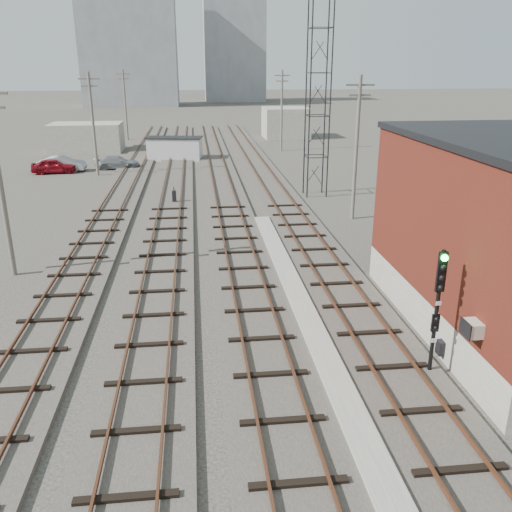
{
  "coord_description": "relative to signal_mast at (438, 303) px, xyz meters",
  "views": [
    {
      "loc": [
        -3.65,
        -5.48,
        9.58
      ],
      "look_at": [
        -1.32,
        15.2,
        2.2
      ],
      "focal_mm": 38.0,
      "sensor_mm": 36.0,
      "label": 1
    }
  ],
  "objects": [
    {
      "name": "ground",
      "position": [
        -3.7,
        50.84,
        -2.57
      ],
      "size": [
        320.0,
        320.0,
        0.0
      ],
      "primitive_type": "plane",
      "color": "#282621",
      "rests_on": "ground"
    },
    {
      "name": "track_right",
      "position": [
        -1.2,
        29.84,
        -2.46
      ],
      "size": [
        3.2,
        90.0,
        0.39
      ],
      "color": "#332D28",
      "rests_on": "ground"
    },
    {
      "name": "track_mid_right",
      "position": [
        -5.2,
        29.84,
        -2.46
      ],
      "size": [
        3.2,
        90.0,
        0.39
      ],
      "color": "#332D28",
      "rests_on": "ground"
    },
    {
      "name": "track_mid_left",
      "position": [
        -9.2,
        29.84,
        -2.46
      ],
      "size": [
        3.2,
        90.0,
        0.39
      ],
      "color": "#332D28",
      "rests_on": "ground"
    },
    {
      "name": "track_left",
      "position": [
        -13.2,
        29.84,
        -2.46
      ],
      "size": [
        3.2,
        90.0,
        0.39
      ],
      "color": "#332D28",
      "rests_on": "ground"
    },
    {
      "name": "platform_curb",
      "position": [
        -3.2,
        4.84,
        -2.44
      ],
      "size": [
        0.9,
        28.0,
        0.26
      ],
      "primitive_type": "cube",
      "color": "gray",
      "rests_on": "ground"
    },
    {
      "name": "brick_building",
      "position": [
        3.8,
        2.84,
        1.06
      ],
      "size": [
        6.54,
        12.2,
        7.22
      ],
      "color": "gray",
      "rests_on": "ground"
    },
    {
      "name": "lattice_tower",
      "position": [
        1.8,
        25.84,
        4.93
      ],
      "size": [
        1.6,
        1.6,
        15.0
      ],
      "color": "black",
      "rests_on": "ground"
    },
    {
      "name": "utility_pole_left_b",
      "position": [
        -16.2,
        35.84,
        2.23
      ],
      "size": [
        1.8,
        0.24,
        9.0
      ],
      "color": "#595147",
      "rests_on": "ground"
    },
    {
      "name": "utility_pole_left_c",
      "position": [
        -16.2,
        60.84,
        2.23
      ],
      "size": [
        1.8,
        0.24,
        9.0
      ],
      "color": "#595147",
      "rests_on": "ground"
    },
    {
      "name": "utility_pole_right_a",
      "position": [
        2.8,
        18.84,
        2.23
      ],
      "size": [
        1.8,
        0.24,
        9.0
      ],
      "color": "#595147",
      "rests_on": "ground"
    },
    {
      "name": "utility_pole_right_b",
      "position": [
        2.8,
        48.84,
        2.23
      ],
      "size": [
        1.8,
        0.24,
        9.0
      ],
      "color": "#595147",
      "rests_on": "ground"
    },
    {
      "name": "apartment_left",
      "position": [
        -21.7,
        125.84,
        12.43
      ],
      "size": [
        22.0,
        14.0,
        30.0
      ],
      "primitive_type": "cube",
      "color": "gray",
      "rests_on": "ground"
    },
    {
      "name": "apartment_right",
      "position": [
        4.3,
        140.84,
        10.43
      ],
      "size": [
        16.0,
        12.0,
        26.0
      ],
      "primitive_type": "cube",
      "color": "gray",
      "rests_on": "ground"
    },
    {
      "name": "shed_left",
      "position": [
        -19.7,
        50.84,
        -0.97
      ],
      "size": [
        8.0,
        5.0,
        3.2
      ],
      "primitive_type": "cube",
      "color": "gray",
      "rests_on": "ground"
    },
    {
      "name": "shed_right",
      "position": [
        5.3,
        60.84,
        -0.57
      ],
      "size": [
        6.0,
        6.0,
        4.0
      ],
      "primitive_type": "cube",
      "color": "gray",
      "rests_on": "ground"
    },
    {
      "name": "signal_mast",
      "position": [
        0.0,
        0.0,
        0.0
      ],
      "size": [
        0.4,
        0.42,
        4.31
      ],
      "color": "gray",
      "rests_on": "ground"
    },
    {
      "name": "switch_stand",
      "position": [
        -8.93,
        24.06,
        -2.01
      ],
      "size": [
        0.3,
        0.3,
        1.18
      ],
      "rotation": [
        0.0,
        0.0,
        -0.1
      ],
      "color": "black",
      "rests_on": "ground"
    },
    {
      "name": "site_trailer",
      "position": [
        -9.4,
        43.57,
        -1.36
      ],
      "size": [
        6.02,
        3.36,
        2.4
      ],
      "rotation": [
        0.0,
        0.0,
        -0.16
      ],
      "color": "silver",
      "rests_on": "ground"
    },
    {
      "name": "car_red",
      "position": [
        -20.4,
        37.27,
        -1.89
      ],
      "size": [
        4.12,
        1.98,
        1.36
      ],
      "primitive_type": "imported",
      "rotation": [
        0.0,
        0.0,
        1.67
      ],
      "color": "maroon",
      "rests_on": "ground"
    },
    {
      "name": "car_silver",
      "position": [
        -19.84,
        38.18,
        -1.85
      ],
      "size": [
        4.38,
        1.62,
        1.43
      ],
      "primitive_type": "imported",
      "rotation": [
        0.0,
        0.0,
        1.55
      ],
      "color": "#9B9DA2",
      "rests_on": "ground"
    },
    {
      "name": "car_grey",
      "position": [
        -14.79,
        38.94,
        -1.95
      ],
      "size": [
        4.24,
        1.74,
        1.23
      ],
      "primitive_type": "imported",
      "rotation": [
        0.0,
        0.0,
        1.58
      ],
      "color": "gray",
      "rests_on": "ground"
    }
  ]
}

